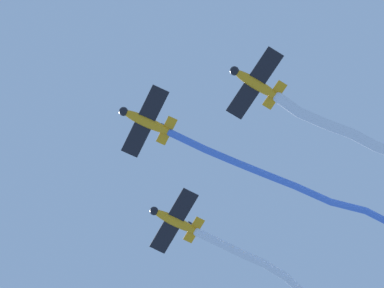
# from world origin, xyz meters

# --- Properties ---
(airplane_lead) EXTENTS (4.90, 6.27, 1.60)m
(airplane_lead) POSITION_xyz_m (-1.79, -2.41, 68.11)
(airplane_lead) COLOR orange
(smoke_trail_lead) EXTENTS (24.95, 13.08, 1.17)m
(smoke_trail_lead) POSITION_xyz_m (-15.91, -9.86, 68.30)
(smoke_trail_lead) COLOR #4C75DB
(airplane_left_wing) EXTENTS (5.09, 6.05, 1.60)m
(airplane_left_wing) POSITION_xyz_m (-10.89, 0.37, 68.11)
(airplane_left_wing) COLOR orange
(smoke_trail_left_wing) EXTENTS (17.86, 8.27, 1.30)m
(smoke_trail_left_wing) POSITION_xyz_m (-20.94, -5.25, 68.23)
(smoke_trail_left_wing) COLOR white
(airplane_right_wing) EXTENTS (4.98, 6.18, 1.60)m
(airplane_right_wing) POSITION_xyz_m (-3.60, -11.75, 68.41)
(airplane_right_wing) COLOR orange
(smoke_trail_right_wing) EXTENTS (11.42, 10.36, 3.11)m
(smoke_trail_right_wing) POSITION_xyz_m (-11.19, -17.40, 69.64)
(smoke_trail_right_wing) COLOR white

